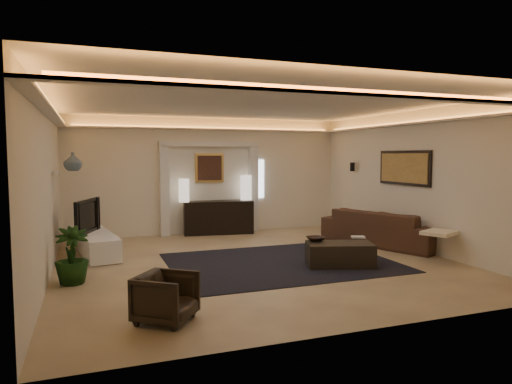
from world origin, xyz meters
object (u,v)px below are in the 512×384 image
object	(u,v)px
coffee_table	(340,255)
armchair	(166,298)
console	(218,218)
sofa	(383,228)

from	to	relation	value
coffee_table	armchair	size ratio (longest dim) A/B	1.80
console	coffee_table	size ratio (longest dim) A/B	1.49
console	sofa	distance (m)	4.01
armchair	console	bearing A→B (deg)	15.95
console	sofa	world-z (taller)	console
sofa	console	bearing A→B (deg)	25.41
armchair	coffee_table	bearing A→B (deg)	-26.27
sofa	armchair	size ratio (longest dim) A/B	4.11
coffee_table	armchair	xyz separation A→B (m)	(-3.33, -1.66, 0.09)
console	coffee_table	xyz separation A→B (m)	(1.11, -4.04, -0.20)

